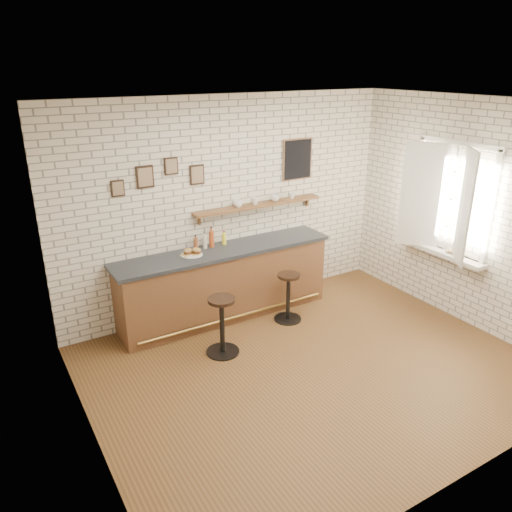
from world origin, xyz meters
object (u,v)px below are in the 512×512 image
object	(u,v)px
ciabatta_sandwich	(192,251)
bar_stool_left	(222,324)
book_lower	(453,254)
bitters_bottle_amber	(212,239)
book_upper	(451,253)
shelf_cup_a	(238,203)
bitters_bottle_white	(205,241)
shelf_cup_c	(275,198)
shelf_cup_b	(255,201)
bar_stool_right	(288,296)
shelf_cup_d	(292,196)
bar_counter	(225,283)
bitters_bottle_brown	(196,244)
sandwich_plate	(192,255)
condiment_bottle_yellow	(224,239)

from	to	relation	value
ciabatta_sandwich	bar_stool_left	xyz separation A→B (m)	(-0.02, -0.86, -0.66)
ciabatta_sandwich	book_lower	bearing A→B (deg)	-27.63
bitters_bottle_amber	book_upper	size ratio (longest dim) A/B	1.41
ciabatta_sandwich	shelf_cup_a	world-z (taller)	shelf_cup_a
bitters_bottle_white	shelf_cup_c	bearing A→B (deg)	1.81
bitters_bottle_amber	shelf_cup_b	distance (m)	0.83
ciabatta_sandwich	book_upper	world-z (taller)	ciabatta_sandwich
ciabatta_sandwich	bar_stool_right	world-z (taller)	ciabatta_sandwich
bar_stool_right	shelf_cup_d	distance (m)	1.50
bar_counter	ciabatta_sandwich	world-z (taller)	ciabatta_sandwich
bitters_bottle_white	bar_stool_left	size ratio (longest dim) A/B	0.31
shelf_cup_b	book_lower	bearing A→B (deg)	-101.29
bar_stool_left	shelf_cup_a	distance (m)	1.76
bitters_bottle_white	book_upper	distance (m)	3.35
bitters_bottle_brown	bar_stool_left	bearing A→B (deg)	-98.00
bar_stool_right	book_upper	size ratio (longest dim) A/B	3.41
bitters_bottle_brown	bar_stool_left	xyz separation A→B (m)	(-0.14, -1.01, -0.70)
bitters_bottle_brown	bitters_bottle_white	world-z (taller)	bitters_bottle_white
ciabatta_sandwich	bar_stool_right	xyz separation A→B (m)	(1.15, -0.57, -0.69)
bar_stool_right	sandwich_plate	bearing A→B (deg)	153.70
shelf_cup_b	condiment_bottle_yellow	bearing A→B (deg)	124.28
condiment_bottle_yellow	shelf_cup_a	xyz separation A→B (m)	(0.25, 0.04, 0.46)
ciabatta_sandwich	bitters_bottle_brown	xyz separation A→B (m)	(0.12, 0.15, 0.03)
bitters_bottle_amber	bar_stool_left	xyz separation A→B (m)	(-0.38, -1.01, -0.73)
bitters_bottle_amber	shelf_cup_d	size ratio (longest dim) A/B	3.10
sandwich_plate	shelf_cup_c	size ratio (longest dim) A/B	2.29
bar_counter	bitters_bottle_amber	bearing A→B (deg)	123.17
bitters_bottle_white	bar_stool_right	distance (m)	1.36
bar_counter	shelf_cup_a	distance (m)	1.12
bar_stool_right	book_lower	distance (m)	2.30
shelf_cup_b	book_upper	bearing A→B (deg)	-100.83
bar_stool_left	bitters_bottle_white	bearing A→B (deg)	74.66
shelf_cup_c	bar_stool_right	bearing A→B (deg)	157.16
shelf_cup_c	shelf_cup_a	bearing A→B (deg)	85.98
bitters_bottle_brown	shelf_cup_b	bearing A→B (deg)	2.19
bar_stool_right	shelf_cup_d	world-z (taller)	shelf_cup_d
book_upper	bar_counter	bearing A→B (deg)	144.34
bar_counter	bitters_bottle_white	world-z (taller)	bitters_bottle_white
ciabatta_sandwich	condiment_bottle_yellow	size ratio (longest dim) A/B	1.33
ciabatta_sandwich	shelf_cup_d	world-z (taller)	shelf_cup_d
bar_counter	book_lower	xyz separation A→B (m)	(2.65, -1.61, 0.43)
shelf_cup_d	ciabatta_sandwich	bearing A→B (deg)	169.02
ciabatta_sandwich	shelf_cup_b	xyz separation A→B (m)	(1.07, 0.18, 0.49)
bar_stool_left	book_lower	size ratio (longest dim) A/B	3.34
bar_stool_left	shelf_cup_d	bearing A→B (deg)	31.30
bitters_bottle_white	condiment_bottle_yellow	world-z (taller)	bitters_bottle_white
bar_counter	sandwich_plate	size ratio (longest dim) A/B	11.07
bitters_bottle_brown	shelf_cup_b	distance (m)	1.06
bitters_bottle_white	bar_stool_left	bearing A→B (deg)	-105.34
bitters_bottle_brown	shelf_cup_c	world-z (taller)	shelf_cup_c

